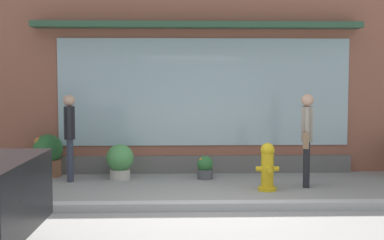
{
  "coord_description": "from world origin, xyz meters",
  "views": [
    {
      "loc": [
        -0.48,
        -8.08,
        1.96
      ],
      "look_at": [
        -0.17,
        1.2,
        1.24
      ],
      "focal_mm": 50.07,
      "sensor_mm": 36.0,
      "label": 1
    }
  ],
  "objects_px": {
    "potted_plant_low_front": "(205,167)",
    "potted_plant_trailing_edge": "(120,161)",
    "potted_plant_corner_tall": "(48,154)",
    "pedestrian_passerby": "(70,131)",
    "fire_hydrant": "(267,167)",
    "pedestrian_with_handbag": "(307,133)"
  },
  "relations": [
    {
      "from": "potted_plant_corner_tall",
      "to": "potted_plant_low_front",
      "type": "xyz_separation_m",
      "value": [
        3.15,
        -0.4,
        -0.21
      ]
    },
    {
      "from": "fire_hydrant",
      "to": "potted_plant_corner_tall",
      "type": "relative_size",
      "value": 0.99
    },
    {
      "from": "pedestrian_with_handbag",
      "to": "pedestrian_passerby",
      "type": "height_order",
      "value": "pedestrian_with_handbag"
    },
    {
      "from": "potted_plant_trailing_edge",
      "to": "potted_plant_low_front",
      "type": "relative_size",
      "value": 1.51
    },
    {
      "from": "pedestrian_passerby",
      "to": "potted_plant_corner_tall",
      "type": "xyz_separation_m",
      "value": [
        -0.55,
        0.54,
        -0.53
      ]
    },
    {
      "from": "pedestrian_with_handbag",
      "to": "potted_plant_trailing_edge",
      "type": "bearing_deg",
      "value": -91.16
    },
    {
      "from": "pedestrian_passerby",
      "to": "potted_plant_low_front",
      "type": "distance_m",
      "value": 2.7
    },
    {
      "from": "pedestrian_passerby",
      "to": "potted_plant_corner_tall",
      "type": "relative_size",
      "value": 1.96
    },
    {
      "from": "pedestrian_with_handbag",
      "to": "potted_plant_trailing_edge",
      "type": "height_order",
      "value": "pedestrian_with_handbag"
    },
    {
      "from": "pedestrian_with_handbag",
      "to": "potted_plant_trailing_edge",
      "type": "distance_m",
      "value": 3.61
    },
    {
      "from": "potted_plant_low_front",
      "to": "pedestrian_with_handbag",
      "type": "bearing_deg",
      "value": -25.27
    },
    {
      "from": "potted_plant_corner_tall",
      "to": "potted_plant_low_front",
      "type": "relative_size",
      "value": 1.86
    },
    {
      "from": "pedestrian_with_handbag",
      "to": "pedestrian_passerby",
      "type": "bearing_deg",
      "value": -86.1
    },
    {
      "from": "potted_plant_low_front",
      "to": "potted_plant_trailing_edge",
      "type": "bearing_deg",
      "value": 179.04
    },
    {
      "from": "pedestrian_passerby",
      "to": "potted_plant_trailing_edge",
      "type": "bearing_deg",
      "value": 90.7
    },
    {
      "from": "pedestrian_passerby",
      "to": "potted_plant_trailing_edge",
      "type": "distance_m",
      "value": 1.13
    },
    {
      "from": "fire_hydrant",
      "to": "potted_plant_trailing_edge",
      "type": "xyz_separation_m",
      "value": [
        -2.69,
        1.15,
        -0.05
      ]
    },
    {
      "from": "potted_plant_corner_tall",
      "to": "fire_hydrant",
      "type": "bearing_deg",
      "value": -19.98
    },
    {
      "from": "pedestrian_passerby",
      "to": "fire_hydrant",
      "type": "bearing_deg",
      "value": 65.36
    },
    {
      "from": "potted_plant_trailing_edge",
      "to": "potted_plant_low_front",
      "type": "distance_m",
      "value": 1.67
    },
    {
      "from": "potted_plant_corner_tall",
      "to": "potted_plant_low_front",
      "type": "bearing_deg",
      "value": -7.2
    },
    {
      "from": "pedestrian_with_handbag",
      "to": "pedestrian_passerby",
      "type": "distance_m",
      "value": 4.44
    }
  ]
}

